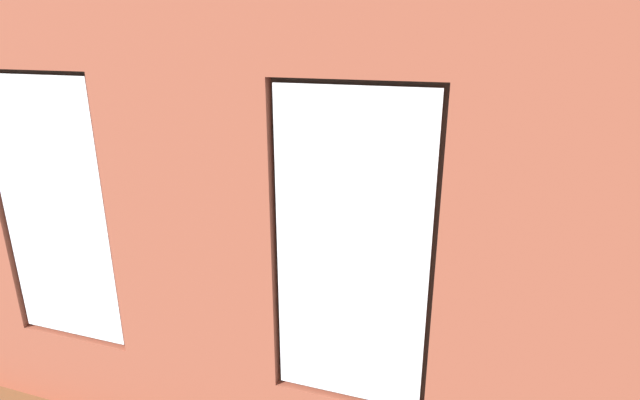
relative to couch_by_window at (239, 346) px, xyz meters
The scene contains 19 objects.
ground_plane 2.16m from the couch_by_window, 91.84° to the right, with size 7.23×6.32×0.10m, color brown.
brick_wall_with_windows 1.55m from the couch_by_window, 96.00° to the left, with size 6.63×0.30×3.48m.
white_wall_right 3.99m from the couch_by_window, 31.08° to the right, with size 0.10×5.32×3.48m, color white.
couch_by_window is the anchor object (origin of this frame).
couch_left 3.22m from the couch_by_window, 146.42° to the right, with size 0.91×1.96×0.80m.
coffee_table 2.07m from the couch_by_window, 99.85° to the right, with size 1.32×0.81×0.40m.
cup_ceramic 1.92m from the couch_by_window, 88.73° to the right, with size 0.09×0.09×0.10m, color #4C4C51.
candle_jar 2.07m from the couch_by_window, 99.85° to the right, with size 0.08×0.08×0.13m, color #B7333D.
remote_black 2.15m from the couch_by_window, 95.04° to the right, with size 0.05×0.17×0.02m, color black.
remote_silver 1.97m from the couch_by_window, 103.30° to the right, with size 0.05×0.17×0.02m, color #B2B2B7.
remote_gray 2.30m from the couch_by_window, 108.21° to the right, with size 0.05×0.17×0.02m, color #59595B.
media_console 3.62m from the couch_by_window, 36.87° to the right, with size 1.11×0.42×0.52m, color black.
tv_flatscreen 3.66m from the couch_by_window, 36.91° to the right, with size 0.91×0.20×0.63m.
papasan_chair 4.13m from the couch_by_window, 91.22° to the right, with size 1.17×1.17×0.72m.
potted_plant_mid_room_small 3.46m from the couch_by_window, 111.42° to the right, with size 0.42×0.42×0.61m.
potted_plant_beside_window_right 1.21m from the couch_by_window, ahead, with size 0.59×0.59×0.87m.
potted_plant_corner_far_left 2.85m from the couch_by_window, behind, with size 0.65×0.65×1.03m.
potted_plant_by_left_couch 3.93m from the couch_by_window, 125.50° to the right, with size 0.32×0.32×0.54m.
potted_plant_between_couches 1.47m from the couch_by_window, behind, with size 0.68×0.68×1.10m.
Camera 1 is at (-1.71, 5.33, 2.86)m, focal length 28.00 mm.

